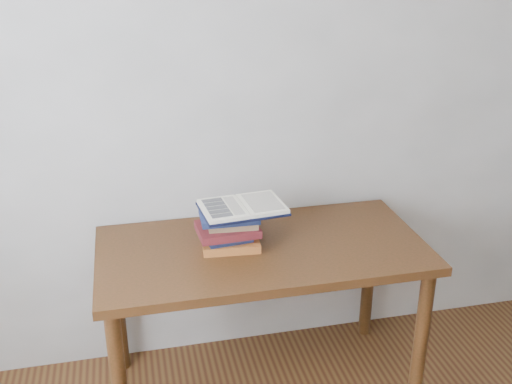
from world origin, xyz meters
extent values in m
cube|color=beige|center=(0.00, 1.75, 1.30)|extent=(3.50, 0.04, 2.60)
cube|color=#4E2813|center=(0.09, 1.38, 0.71)|extent=(1.36, 0.68, 0.04)
cylinder|color=#4E2813|center=(0.71, 1.10, 0.34)|extent=(0.06, 0.06, 0.69)
cylinder|color=#4E2813|center=(-0.53, 1.66, 0.34)|extent=(0.06, 0.06, 0.69)
cylinder|color=#4E2813|center=(0.71, 1.66, 0.34)|extent=(0.06, 0.06, 0.69)
cube|color=#AD5F27|center=(-0.04, 1.40, 0.75)|extent=(0.24, 0.17, 0.04)
cube|color=#1A2B4E|center=(-0.05, 1.41, 0.78)|extent=(0.20, 0.16, 0.03)
cube|color=maroon|center=(-0.05, 1.41, 0.81)|extent=(0.26, 0.20, 0.03)
cube|color=tan|center=(-0.03, 1.41, 0.84)|extent=(0.21, 0.15, 0.03)
cube|color=#1A2B4E|center=(-0.04, 1.41, 0.87)|extent=(0.24, 0.17, 0.03)
cube|color=black|center=(0.02, 1.42, 0.89)|extent=(0.36, 0.27, 0.01)
cube|color=white|center=(-0.07, 1.41, 0.90)|extent=(0.18, 0.24, 0.02)
cube|color=white|center=(0.10, 1.43, 0.90)|extent=(0.18, 0.24, 0.02)
cylinder|color=white|center=(0.02, 1.42, 0.90)|extent=(0.03, 0.22, 0.01)
cube|color=black|center=(-0.10, 1.49, 0.91)|extent=(0.09, 0.04, 0.00)
cube|color=black|center=(-0.10, 1.45, 0.91)|extent=(0.09, 0.04, 0.00)
cube|color=black|center=(-0.09, 1.41, 0.91)|extent=(0.09, 0.04, 0.00)
cube|color=black|center=(-0.09, 1.37, 0.91)|extent=(0.09, 0.04, 0.00)
cube|color=black|center=(-0.08, 1.34, 0.91)|extent=(0.09, 0.04, 0.00)
cube|color=silver|center=(-0.02, 1.42, 0.91)|extent=(0.06, 0.19, 0.00)
cube|color=silver|center=(0.10, 1.43, 0.91)|extent=(0.15, 0.20, 0.00)
camera|label=1|loc=(-0.42, -0.76, 1.90)|focal=42.00mm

